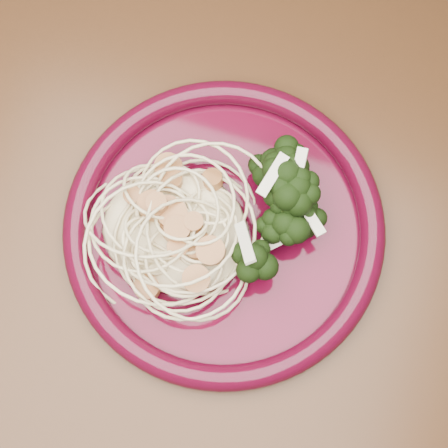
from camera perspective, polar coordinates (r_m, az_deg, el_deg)
name	(u,v)px	position (r m, az deg, el deg)	size (l,w,h in m)	color
dining_table	(262,312)	(0.71, 3.48, -7.99)	(1.20, 0.80, 0.75)	#472814
dinner_plate	(224,226)	(0.62, 0.00, -0.22)	(0.42, 0.42, 0.03)	#430518
spaghetti_pile	(175,227)	(0.61, -4.54, -0.27)	(0.15, 0.13, 0.03)	beige
scallop_cluster	(171,215)	(0.57, -4.84, 0.85)	(0.14, 0.14, 0.05)	#B3753D
broccoli_pile	(285,215)	(0.60, 5.60, 0.80)	(0.09, 0.15, 0.05)	black
onion_garnish	(288,205)	(0.57, 5.90, 1.76)	(0.06, 0.10, 0.05)	beige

